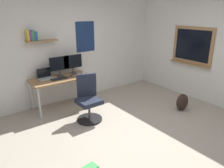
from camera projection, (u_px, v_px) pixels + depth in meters
name	position (u px, v px, depth m)	size (l,w,h in m)	color
ground_plane	(142.00, 137.00, 3.84)	(5.20, 5.20, 0.00)	#9E9384
wall_back	(74.00, 48.00, 5.26)	(5.00, 0.30, 2.60)	silver
wall_right	(221.00, 51.00, 4.83)	(0.22, 5.00, 2.60)	silver
desk	(61.00, 81.00, 4.85)	(1.36, 0.63, 0.73)	#997047
office_chair	(88.00, 101.00, 4.37)	(0.53, 0.55, 0.95)	black
laptop	(45.00, 76.00, 4.74)	(0.31, 0.21, 0.23)	#ADAFB5
monitor_primary	(59.00, 65.00, 4.83)	(0.46, 0.17, 0.46)	#38383D
monitor_secondary	(73.00, 63.00, 5.02)	(0.46, 0.17, 0.46)	#38383D
keyboard	(59.00, 79.00, 4.72)	(0.37, 0.13, 0.02)	black
computer_mouse	(71.00, 76.00, 4.88)	(0.10, 0.06, 0.03)	#262628
coffee_mug	(84.00, 72.00, 5.11)	(0.08, 0.08, 0.09)	silver
backpack	(182.00, 102.00, 4.84)	(0.32, 0.22, 0.39)	black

